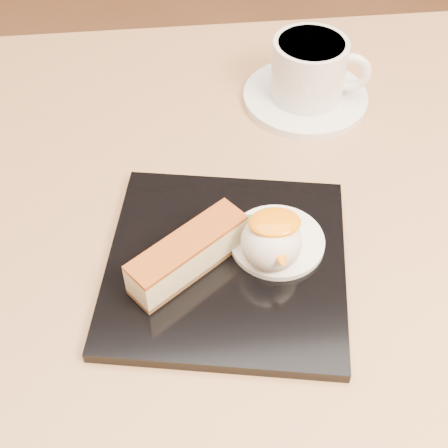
{
  "coord_description": "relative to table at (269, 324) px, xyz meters",
  "views": [
    {
      "loc": [
        -0.09,
        -0.39,
        1.19
      ],
      "look_at": [
        -0.05,
        -0.01,
        0.76
      ],
      "focal_mm": 50.0,
      "sensor_mm": 36.0,
      "label": 1
    }
  ],
  "objects": [
    {
      "name": "mint_sprig",
      "position": [
        -0.03,
        0.01,
        0.17
      ],
      "size": [
        0.04,
        0.03,
        0.0
      ],
      "color": "#2D8A38",
      "rests_on": "cream_smear"
    },
    {
      "name": "table",
      "position": [
        0.0,
        0.0,
        0.0
      ],
      "size": [
        0.8,
        0.8,
        0.72
      ],
      "color": "black",
      "rests_on": "ground"
    },
    {
      "name": "dessert_plate",
      "position": [
        -0.05,
        -0.03,
        0.16
      ],
      "size": [
        0.26,
        0.26,
        0.01
      ],
      "primitive_type": "cube",
      "rotation": [
        0.0,
        0.0,
        -0.19
      ],
      "color": "black",
      "rests_on": "table"
    },
    {
      "name": "saucer",
      "position": [
        0.07,
        0.21,
        0.16
      ],
      "size": [
        0.15,
        0.15,
        0.01
      ],
      "primitive_type": "cylinder",
      "color": "white",
      "rests_on": "table"
    },
    {
      "name": "ice_cream_scoop",
      "position": [
        -0.01,
        -0.04,
        0.19
      ],
      "size": [
        0.06,
        0.06,
        0.06
      ],
      "primitive_type": "sphere",
      "color": "white",
      "rests_on": "cream_smear"
    },
    {
      "name": "mango_sauce",
      "position": [
        -0.01,
        -0.03,
        0.22
      ],
      "size": [
        0.05,
        0.04,
        0.01
      ],
      "primitive_type": "ellipsoid",
      "color": "orange",
      "rests_on": "ice_cream_scoop"
    },
    {
      "name": "cream_smear",
      "position": [
        -0.0,
        -0.02,
        0.17
      ],
      "size": [
        0.09,
        0.09,
        0.01
      ],
      "primitive_type": "cylinder",
      "color": "white",
      "rests_on": "dessert_plate"
    },
    {
      "name": "coffee_cup",
      "position": [
        0.07,
        0.21,
        0.2
      ],
      "size": [
        0.12,
        0.09,
        0.07
      ],
      "rotation": [
        0.0,
        0.0,
        -0.24
      ],
      "color": "white",
      "rests_on": "saucer"
    },
    {
      "name": "cheesecake",
      "position": [
        -0.09,
        -0.04,
        0.19
      ],
      "size": [
        0.11,
        0.1,
        0.04
      ],
      "rotation": [
        0.0,
        0.0,
        0.65
      ],
      "color": "brown",
      "rests_on": "dessert_plate"
    }
  ]
}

